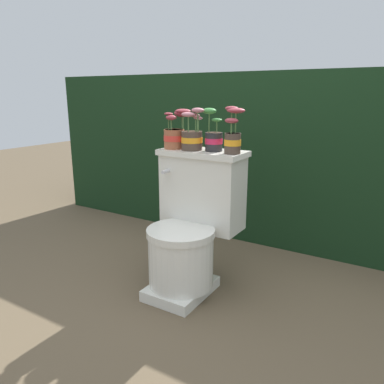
% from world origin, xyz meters
% --- Properties ---
extents(ground_plane, '(12.00, 12.00, 0.00)m').
position_xyz_m(ground_plane, '(0.00, 0.00, 0.00)').
color(ground_plane, brown).
extents(hedge_backdrop, '(3.76, 0.66, 1.20)m').
position_xyz_m(hedge_backdrop, '(0.00, 1.16, 0.60)').
color(hedge_backdrop, black).
rests_on(hedge_backdrop, ground).
extents(toilet, '(0.47, 0.53, 0.76)m').
position_xyz_m(toilet, '(-0.08, 0.07, 0.36)').
color(toilet, silver).
rests_on(toilet, ground).
extents(potted_plant_left, '(0.15, 0.14, 0.22)m').
position_xyz_m(potted_plant_left, '(-0.24, 0.16, 0.85)').
color(potted_plant_left, '#9E5638').
rests_on(potted_plant_left, toilet).
extents(potted_plant_midleft, '(0.14, 0.12, 0.23)m').
position_xyz_m(potted_plant_midleft, '(-0.13, 0.16, 0.83)').
color(potted_plant_midleft, '#47382D').
rests_on(potted_plant_midleft, toilet).
extents(potted_plant_middle, '(0.12, 0.10, 0.23)m').
position_xyz_m(potted_plant_middle, '(-0.02, 0.19, 0.83)').
color(potted_plant_middle, '#262628').
rests_on(potted_plant_middle, toilet).
extents(potted_plant_midright, '(0.11, 0.10, 0.24)m').
position_xyz_m(potted_plant_midright, '(0.11, 0.16, 0.85)').
color(potted_plant_midright, '#47382D').
rests_on(potted_plant_midright, toilet).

